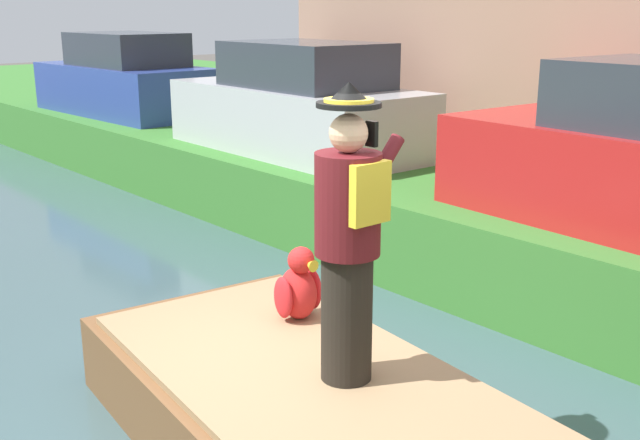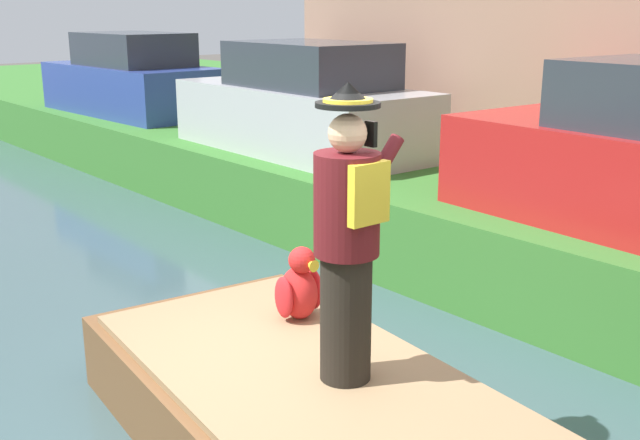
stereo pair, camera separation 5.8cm
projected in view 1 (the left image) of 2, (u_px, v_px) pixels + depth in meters
name	position (u px, v px, depth m)	size (l,w,h in m)	color
boat	(333.00, 434.00, 4.78)	(2.25, 4.37, 0.61)	brown
person_pirate	(349.00, 237.00, 4.60)	(0.61, 0.42, 1.85)	black
parrot_plush	(299.00, 288.00, 5.70)	(0.36, 0.35, 0.57)	red
parked_car_silver	(298.00, 106.00, 10.61)	(1.78, 4.03, 1.50)	#B7B7BC
parked_car_blue	(124.00, 80.00, 14.41)	(1.89, 4.08, 1.50)	#2D4293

